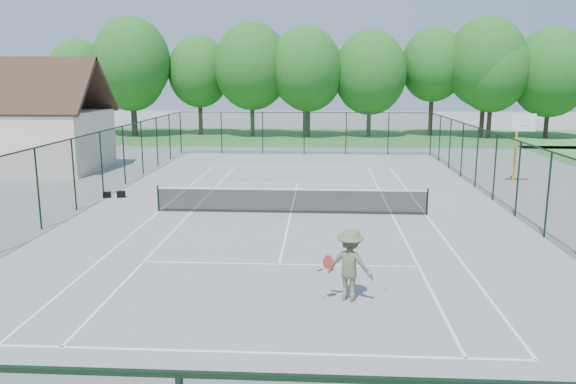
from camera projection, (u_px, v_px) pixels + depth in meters
The scene contains 11 objects.
ground at pixel (291, 213), 22.98m from camera, with size 140.00×140.00×0.00m, color gray.
grass_far at pixel (308, 137), 52.32m from camera, with size 80.00×16.00×0.01m, color #3F853A.
court_lines at pixel (291, 213), 22.98m from camera, with size 11.05×23.85×0.01m.
tennis_net at pixel (291, 200), 22.87m from camera, with size 11.08×0.08×1.10m.
fence_enclosure at pixel (291, 176), 22.67m from camera, with size 18.05×36.05×3.02m.
utility_building at pixel (29, 118), 33.04m from camera, with size 8.60×6.27×6.63m.
tree_line_far at pixel (308, 71), 51.11m from camera, with size 39.40×6.40×9.70m.
basketball_goal at pixel (520, 134), 29.10m from camera, with size 1.20×1.43×3.65m.
sports_bag_a at pixel (107, 195), 25.91m from camera, with size 0.35×0.21×0.28m, color black.
sports_bag_b at pixel (121, 194), 25.96m from camera, with size 0.39×0.24×0.30m, color black.
tennis_player at pixel (350, 265), 13.91m from camera, with size 1.81×1.07×1.82m.
Camera 1 is at (1.18, -22.30, 5.48)m, focal length 35.00 mm.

